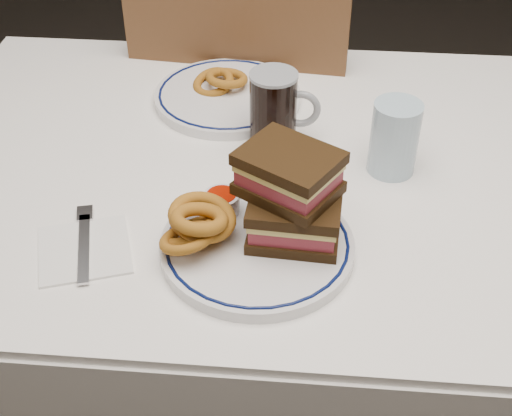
# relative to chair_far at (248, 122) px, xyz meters

# --- Properties ---
(dining_table) EXTENTS (1.27, 0.87, 0.75)m
(dining_table) POSITION_rel_chair_far_xyz_m (0.10, -0.47, 0.11)
(dining_table) COLOR white
(dining_table) RESTS_ON floor
(chair_far) EXTENTS (0.49, 0.49, 0.98)m
(chair_far) POSITION_rel_chair_far_xyz_m (0.00, 0.00, 0.00)
(chair_far) COLOR #4D3318
(chair_far) RESTS_ON floor
(main_plate) EXTENTS (0.28, 0.28, 0.02)m
(main_plate) POSITION_rel_chair_far_xyz_m (0.08, -0.69, 0.23)
(main_plate) COLOR silver
(main_plate) RESTS_ON dining_table
(reuben_sandwich) EXTENTS (0.16, 0.15, 0.13)m
(reuben_sandwich) POSITION_rel_chair_far_xyz_m (0.13, -0.67, 0.30)
(reuben_sandwich) COLOR black
(reuben_sandwich) RESTS_ON main_plate
(onion_rings_main) EXTENTS (0.12, 0.13, 0.09)m
(onion_rings_main) POSITION_rel_chair_far_xyz_m (-0.00, -0.70, 0.27)
(onion_rings_main) COLOR brown
(onion_rings_main) RESTS_ON main_plate
(ketchup_ramekin) EXTENTS (0.05, 0.05, 0.03)m
(ketchup_ramekin) POSITION_rel_chair_far_xyz_m (0.02, -0.63, 0.25)
(ketchup_ramekin) COLOR silver
(ketchup_ramekin) RESTS_ON main_plate
(beer_mug) EXTENTS (0.12, 0.08, 0.14)m
(beer_mug) POSITION_rel_chair_far_xyz_m (0.09, -0.41, 0.29)
(beer_mug) COLOR black
(beer_mug) RESTS_ON dining_table
(water_glass) EXTENTS (0.08, 0.08, 0.12)m
(water_glass) POSITION_rel_chair_far_xyz_m (0.28, -0.47, 0.28)
(water_glass) COLOR #A5C2D5
(water_glass) RESTS_ON dining_table
(far_plate) EXTENTS (0.28, 0.28, 0.02)m
(far_plate) POSITION_rel_chair_far_xyz_m (-0.01, -0.27, 0.23)
(far_plate) COLOR silver
(far_plate) RESTS_ON dining_table
(onion_rings_far) EXTENTS (0.11, 0.08, 0.05)m
(onion_rings_far) POSITION_rel_chair_far_xyz_m (-0.03, -0.25, 0.25)
(onion_rings_far) COLOR brown
(onion_rings_far) RESTS_ON far_plate
(napkin_fork) EXTENTS (0.16, 0.18, 0.01)m
(napkin_fork) POSITION_rel_chair_far_xyz_m (-0.17, -0.71, 0.22)
(napkin_fork) COLOR white
(napkin_fork) RESTS_ON dining_table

